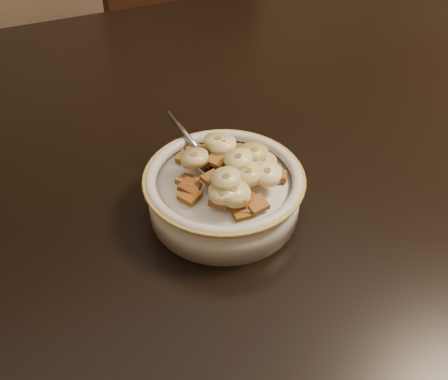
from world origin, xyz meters
name	(u,v)px	position (x,y,z in m)	size (l,w,h in m)	color
floor	(271,367)	(0.00, 0.00, -0.05)	(4.00, 4.50, 0.10)	#422816
table	(302,111)	(0.00, 0.00, 0.73)	(1.40, 0.90, 0.04)	black
chair	(218,84)	(0.08, 0.49, 0.50)	(0.45, 0.45, 1.01)	black
cereal_bowl	(224,196)	(-0.21, -0.17, 0.77)	(0.17, 0.17, 0.04)	beige
milk	(224,183)	(-0.21, -0.17, 0.79)	(0.14, 0.14, 0.00)	silver
spoon	(211,166)	(-0.21, -0.14, 0.80)	(0.03, 0.04, 0.01)	#9DA1B5
cereal_square_0	(216,185)	(-0.23, -0.19, 0.81)	(0.02, 0.02, 0.01)	brown
cereal_square_1	(213,179)	(-0.23, -0.18, 0.81)	(0.02, 0.02, 0.01)	brown
cereal_square_2	(233,159)	(-0.19, -0.16, 0.81)	(0.02, 0.02, 0.01)	olive
cereal_square_3	(245,207)	(-0.21, -0.22, 0.80)	(0.02, 0.02, 0.01)	brown
cereal_square_4	(235,151)	(-0.18, -0.13, 0.80)	(0.02, 0.02, 0.01)	brown
cereal_square_5	(190,196)	(-0.25, -0.18, 0.80)	(0.02, 0.02, 0.01)	#975E1B
cereal_square_6	(210,152)	(-0.21, -0.12, 0.80)	(0.02, 0.02, 0.01)	olive
cereal_square_7	(196,151)	(-0.22, -0.11, 0.80)	(0.02, 0.02, 0.01)	brown
cereal_square_8	(242,195)	(-0.21, -0.21, 0.80)	(0.02, 0.02, 0.01)	#613810
cereal_square_9	(272,171)	(-0.16, -0.18, 0.80)	(0.02, 0.02, 0.01)	brown
cereal_square_10	(190,187)	(-0.25, -0.17, 0.80)	(0.02, 0.02, 0.01)	brown
cereal_square_11	(277,176)	(-0.15, -0.19, 0.80)	(0.02, 0.02, 0.01)	brown
cereal_square_12	(241,211)	(-0.21, -0.22, 0.80)	(0.02, 0.02, 0.01)	brown
cereal_square_13	(257,204)	(-0.20, -0.22, 0.80)	(0.02, 0.02, 0.01)	brown
cereal_square_14	(197,151)	(-0.22, -0.11, 0.80)	(0.02, 0.02, 0.01)	brown
cereal_square_15	(238,164)	(-0.19, -0.17, 0.81)	(0.02, 0.02, 0.01)	brown
cereal_square_16	(218,159)	(-0.21, -0.15, 0.81)	(0.02, 0.02, 0.01)	brown
cereal_square_17	(263,161)	(-0.16, -0.16, 0.80)	(0.02, 0.02, 0.01)	brown
cereal_square_18	(204,160)	(-0.22, -0.14, 0.80)	(0.02, 0.02, 0.01)	brown
cereal_square_19	(238,153)	(-0.18, -0.14, 0.80)	(0.02, 0.02, 0.01)	brown
cereal_square_20	(198,157)	(-0.22, -0.12, 0.80)	(0.02, 0.02, 0.01)	#9B6420
cereal_square_21	(220,201)	(-0.23, -0.20, 0.80)	(0.02, 0.02, 0.01)	brown
cereal_square_22	(243,199)	(-0.21, -0.21, 0.80)	(0.02, 0.02, 0.01)	#8C5A1B
cereal_square_23	(229,184)	(-0.21, -0.19, 0.81)	(0.02, 0.02, 0.01)	#8C5718
cereal_square_24	(186,157)	(-0.23, -0.12, 0.80)	(0.02, 0.02, 0.01)	brown
cereal_square_25	(187,181)	(-0.25, -0.16, 0.80)	(0.02, 0.02, 0.01)	brown
cereal_square_26	(205,160)	(-0.22, -0.14, 0.80)	(0.02, 0.02, 0.01)	brown
banana_slice_0	(248,174)	(-0.19, -0.19, 0.82)	(0.03, 0.03, 0.01)	#DABF79
banana_slice_1	(222,145)	(-0.20, -0.14, 0.82)	(0.03, 0.03, 0.01)	beige
banana_slice_2	(234,193)	(-0.22, -0.21, 0.82)	(0.03, 0.03, 0.01)	#CFC28A
banana_slice_3	(263,162)	(-0.17, -0.17, 0.81)	(0.03, 0.03, 0.01)	#EBC67B
banana_slice_4	(224,192)	(-0.23, -0.20, 0.81)	(0.03, 0.03, 0.01)	#FFE08A
banana_slice_5	(218,142)	(-0.20, -0.13, 0.82)	(0.03, 0.03, 0.01)	#E3D078
banana_slice_6	(238,159)	(-0.19, -0.17, 0.82)	(0.03, 0.03, 0.01)	#FFED90
banana_slice_7	(194,158)	(-0.23, -0.14, 0.82)	(0.03, 0.03, 0.01)	tan
banana_slice_8	(267,174)	(-0.17, -0.20, 0.81)	(0.03, 0.03, 0.01)	#FCE1A8
banana_slice_9	(235,195)	(-0.22, -0.21, 0.81)	(0.03, 0.03, 0.01)	#FEEE8C
banana_slice_10	(254,153)	(-0.17, -0.16, 0.81)	(0.03, 0.03, 0.01)	#C8BD60
banana_slice_11	(226,179)	(-0.22, -0.20, 0.82)	(0.03, 0.03, 0.01)	#C9C07C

